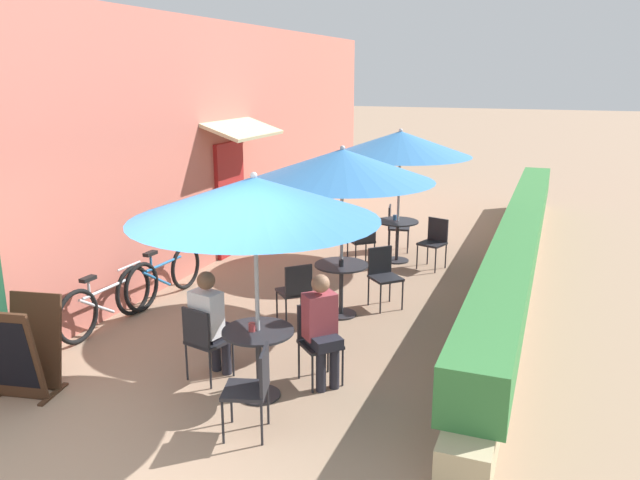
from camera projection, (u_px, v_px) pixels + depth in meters
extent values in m
plane|color=#9E7F66|center=(137.00, 460.00, 5.50)|extent=(120.00, 120.00, 0.00)
cube|color=#C66B5B|center=(238.00, 138.00, 11.94)|extent=(0.24, 13.53, 4.20)
cube|color=maroon|center=(230.00, 199.00, 11.54)|extent=(0.08, 0.96, 2.10)
cube|color=beige|center=(243.00, 129.00, 11.10)|extent=(0.78, 1.80, 0.30)
cube|color=tan|center=(518.00, 262.00, 10.49)|extent=(0.44, 12.53, 0.45)
cube|color=#387A3D|center=(521.00, 233.00, 10.36)|extent=(0.60, 11.91, 0.56)
cylinder|color=#28282D|center=(260.00, 395.00, 6.59)|extent=(0.44, 0.44, 0.02)
cylinder|color=#28282D|center=(259.00, 363.00, 6.50)|extent=(0.06, 0.06, 0.73)
cylinder|color=#28282D|center=(258.00, 331.00, 6.41)|extent=(0.75, 0.75, 0.02)
cylinder|color=#B7B7BC|center=(257.00, 294.00, 6.30)|extent=(0.04, 0.04, 2.29)
cone|color=#387ABC|center=(254.00, 198.00, 6.05)|extent=(2.48, 2.48, 0.43)
sphere|color=#B7B7BC|center=(254.00, 175.00, 5.99)|extent=(0.07, 0.07, 0.07)
cube|color=#232328|center=(320.00, 344.00, 6.77)|extent=(0.57, 0.57, 0.04)
cube|color=#232328|center=(313.00, 321.00, 6.88)|extent=(0.28, 0.30, 0.42)
cylinder|color=#232328|center=(312.00, 374.00, 6.60)|extent=(0.02, 0.02, 0.45)
cylinder|color=#232328|center=(343.00, 367.00, 6.75)|extent=(0.02, 0.02, 0.45)
cylinder|color=#232328|center=(299.00, 360.00, 6.92)|extent=(0.02, 0.02, 0.45)
cylinder|color=#232328|center=(328.00, 354.00, 7.06)|extent=(0.02, 0.02, 0.45)
cylinder|color=#23232D|center=(321.00, 371.00, 6.64)|extent=(0.11, 0.11, 0.47)
cylinder|color=#23232D|center=(334.00, 368.00, 6.71)|extent=(0.11, 0.11, 0.47)
cube|color=#23232D|center=(324.00, 341.00, 6.68)|extent=(0.47, 0.47, 0.12)
cube|color=#AD424C|center=(320.00, 316.00, 6.71)|extent=(0.39, 0.40, 0.50)
sphere|color=#A87556|center=(321.00, 284.00, 6.59)|extent=(0.20, 0.20, 0.20)
cube|color=#232328|center=(209.00, 341.00, 6.87)|extent=(0.48, 0.48, 0.04)
cube|color=#232328|center=(196.00, 328.00, 6.67)|extent=(0.38, 0.12, 0.42)
cylinder|color=#232328|center=(233.00, 358.00, 6.97)|extent=(0.02, 0.02, 0.45)
cylinder|color=#232328|center=(210.00, 350.00, 7.17)|extent=(0.02, 0.02, 0.45)
cylinder|color=#232328|center=(210.00, 370.00, 6.69)|extent=(0.02, 0.02, 0.45)
cylinder|color=#232328|center=(187.00, 361.00, 6.88)|extent=(0.02, 0.02, 0.45)
cylinder|color=#23232D|center=(226.00, 355.00, 7.03)|extent=(0.11, 0.11, 0.47)
cylinder|color=#23232D|center=(216.00, 351.00, 7.11)|extent=(0.11, 0.11, 0.47)
cube|color=#23232D|center=(214.00, 331.00, 6.92)|extent=(0.38, 0.42, 0.12)
cube|color=white|center=(206.00, 313.00, 6.77)|extent=(0.38, 0.29, 0.50)
sphere|color=brown|center=(206.00, 281.00, 6.69)|extent=(0.20, 0.20, 0.20)
cube|color=#232328|center=(245.00, 390.00, 5.79)|extent=(0.50, 0.50, 0.04)
cube|color=#232328|center=(264.00, 371.00, 5.72)|extent=(0.14, 0.37, 0.42)
cylinder|color=#232328|center=(231.00, 401.00, 6.04)|extent=(0.02, 0.02, 0.45)
cylinder|color=#232328|center=(223.00, 421.00, 5.69)|extent=(0.02, 0.02, 0.45)
cylinder|color=#232328|center=(268.00, 403.00, 6.01)|extent=(0.02, 0.02, 0.45)
cylinder|color=#232328|center=(262.00, 423.00, 5.66)|extent=(0.02, 0.02, 0.45)
cylinder|color=#B73D3D|center=(252.00, 327.00, 6.36)|extent=(0.07, 0.07, 0.09)
cylinder|color=#28282D|center=(341.00, 314.00, 8.81)|extent=(0.44, 0.44, 0.02)
cylinder|color=#28282D|center=(341.00, 290.00, 8.72)|extent=(0.06, 0.06, 0.73)
cylinder|color=#28282D|center=(341.00, 265.00, 8.62)|extent=(0.75, 0.75, 0.02)
cylinder|color=#B7B7BC|center=(342.00, 236.00, 8.52)|extent=(0.04, 0.04, 2.29)
cone|color=#387ABC|center=(342.00, 165.00, 8.26)|extent=(2.48, 2.48, 0.43)
sphere|color=#B7B7BC|center=(342.00, 148.00, 8.20)|extent=(0.07, 0.07, 0.07)
cube|color=#232328|center=(386.00, 278.00, 8.97)|extent=(0.57, 0.57, 0.04)
cube|color=#232328|center=(380.00, 261.00, 9.08)|extent=(0.29, 0.29, 0.42)
cylinder|color=#232328|center=(380.00, 299.00, 8.80)|extent=(0.02, 0.02, 0.45)
cylinder|color=#232328|center=(402.00, 295.00, 8.94)|extent=(0.02, 0.02, 0.45)
cylinder|color=#232328|center=(368.00, 291.00, 9.12)|extent=(0.02, 0.02, 0.45)
cylinder|color=#232328|center=(390.00, 287.00, 9.26)|extent=(0.02, 0.02, 0.45)
cube|color=#232328|center=(294.00, 292.00, 8.42)|extent=(0.57, 0.57, 0.04)
cube|color=#232328|center=(299.00, 281.00, 8.20)|extent=(0.29, 0.29, 0.42)
cylinder|color=#232328|center=(301.00, 301.00, 8.71)|extent=(0.02, 0.02, 0.45)
cylinder|color=#232328|center=(277.00, 305.00, 8.56)|extent=(0.02, 0.02, 0.45)
cylinder|color=#232328|center=(311.00, 310.00, 8.39)|extent=(0.02, 0.02, 0.45)
cylinder|color=#232328|center=(286.00, 314.00, 8.25)|extent=(0.02, 0.02, 0.45)
cylinder|color=#232328|center=(341.00, 263.00, 8.51)|extent=(0.07, 0.07, 0.09)
cylinder|color=#28282D|center=(396.00, 260.00, 11.34)|extent=(0.44, 0.44, 0.02)
cylinder|color=#28282D|center=(397.00, 241.00, 11.25)|extent=(0.06, 0.06, 0.73)
cylinder|color=#28282D|center=(398.00, 222.00, 11.15)|extent=(0.75, 0.75, 0.02)
cylinder|color=#B7B7BC|center=(398.00, 199.00, 11.05)|extent=(0.04, 0.04, 2.29)
cone|color=#387ABC|center=(400.00, 143.00, 10.79)|extent=(2.48, 2.48, 0.43)
sphere|color=#B7B7BC|center=(401.00, 130.00, 10.74)|extent=(0.07, 0.07, 0.07)
cube|color=#232328|center=(432.00, 244.00, 10.79)|extent=(0.51, 0.51, 0.04)
cube|color=#232328|center=(438.00, 230.00, 10.87)|extent=(0.37, 0.15, 0.42)
cylinder|color=#232328|center=(417.00, 257.00, 10.82)|extent=(0.02, 0.02, 0.45)
cylinder|color=#232328|center=(435.00, 260.00, 10.60)|extent=(0.02, 0.02, 0.45)
cylinder|color=#232328|center=(428.00, 252.00, 11.09)|extent=(0.02, 0.02, 0.45)
cylinder|color=#232328|center=(446.00, 256.00, 10.87)|extent=(0.02, 0.02, 0.45)
cube|color=#232328|center=(399.00, 228.00, 11.91)|extent=(0.47, 0.47, 0.04)
cube|color=#232328|center=(390.00, 217.00, 11.88)|extent=(0.11, 0.38, 0.42)
cylinder|color=#232328|center=(408.00, 242.00, 11.76)|extent=(0.02, 0.02, 0.45)
cylinder|color=#232328|center=(408.00, 237.00, 12.11)|extent=(0.02, 0.02, 0.45)
cylinder|color=#232328|center=(389.00, 241.00, 11.82)|extent=(0.02, 0.02, 0.45)
cylinder|color=#232328|center=(390.00, 236.00, 12.16)|extent=(0.02, 0.02, 0.45)
cube|color=#232328|center=(361.00, 241.00, 10.99)|extent=(0.56, 0.56, 0.04)
cube|color=#232328|center=(366.00, 232.00, 10.76)|extent=(0.30, 0.27, 0.42)
cylinder|color=#232328|center=(366.00, 249.00, 11.27)|extent=(0.02, 0.02, 0.45)
cylinder|color=#232328|center=(348.00, 251.00, 11.15)|extent=(0.02, 0.02, 0.45)
cylinder|color=#232328|center=(374.00, 255.00, 10.94)|extent=(0.02, 0.02, 0.45)
cylinder|color=#232328|center=(356.00, 257.00, 10.82)|extent=(0.02, 0.02, 0.45)
cylinder|color=teal|center=(395.00, 217.00, 11.22)|extent=(0.07, 0.07, 0.09)
torus|color=black|center=(133.00, 290.00, 8.75)|extent=(0.08, 0.71, 0.71)
torus|color=black|center=(77.00, 317.00, 7.80)|extent=(0.08, 0.71, 0.71)
cylinder|color=silver|center=(106.00, 289.00, 8.22)|extent=(0.07, 0.83, 0.04)
cylinder|color=silver|center=(97.00, 306.00, 8.10)|extent=(0.06, 0.61, 0.40)
cylinder|color=silver|center=(89.00, 288.00, 7.94)|extent=(0.04, 0.04, 0.25)
cube|color=black|center=(88.00, 279.00, 7.90)|extent=(0.11, 0.22, 0.05)
cylinder|color=silver|center=(129.00, 266.00, 8.61)|extent=(0.05, 0.46, 0.03)
torus|color=black|center=(186.00, 267.00, 9.80)|extent=(0.09, 0.72, 0.72)
torus|color=black|center=(142.00, 287.00, 8.86)|extent=(0.09, 0.72, 0.72)
cylinder|color=#236BA8|center=(164.00, 264.00, 9.28)|extent=(0.07, 0.83, 0.04)
cylinder|color=#236BA8|center=(157.00, 279.00, 9.16)|extent=(0.06, 0.61, 0.40)
cylinder|color=#236BA8|center=(151.00, 262.00, 9.00)|extent=(0.04, 0.04, 0.25)
cube|color=black|center=(150.00, 254.00, 8.96)|extent=(0.11, 0.22, 0.05)
cylinder|color=#236BA8|center=(183.00, 244.00, 9.67)|extent=(0.05, 0.46, 0.03)
cube|color=#422819|center=(36.00, 340.00, 6.71)|extent=(0.63, 0.34, 1.03)
cube|color=black|center=(36.00, 338.00, 6.73)|extent=(0.51, 0.25, 0.78)
cube|color=#422819|center=(11.00, 356.00, 6.33)|extent=(0.63, 0.34, 1.03)
cube|color=black|center=(10.00, 355.00, 6.31)|extent=(0.51, 0.25, 0.78)
cube|color=#422819|center=(53.00, 394.00, 6.61)|extent=(0.15, 0.48, 0.02)
cube|color=#422819|center=(6.00, 389.00, 6.70)|extent=(0.15, 0.48, 0.02)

